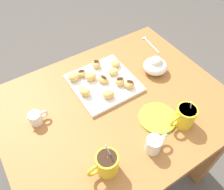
% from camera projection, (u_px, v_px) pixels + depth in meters
% --- Properties ---
extents(ground_plane, '(8.00, 8.00, 0.00)m').
position_uv_depth(ground_plane, '(114.00, 169.00, 1.60)').
color(ground_plane, '#514C47').
extents(dining_table, '(1.01, 0.80, 0.74)m').
position_uv_depth(dining_table, '(115.00, 121.00, 1.14)').
color(dining_table, '#A36633').
rests_on(dining_table, ground_plane).
extents(pastry_plate_square, '(0.29, 0.29, 0.02)m').
position_uv_depth(pastry_plate_square, '(104.00, 83.00, 1.11)').
color(pastry_plate_square, white).
rests_on(pastry_plate_square, dining_table).
extents(coffee_mug_yellow_left, '(0.12, 0.08, 0.14)m').
position_uv_depth(coffee_mug_yellow_left, '(185.00, 116.00, 0.93)').
color(coffee_mug_yellow_left, yellow).
rests_on(coffee_mug_yellow_left, dining_table).
extents(coffee_mug_yellow_right, '(0.12, 0.08, 0.14)m').
position_uv_depth(coffee_mug_yellow_right, '(106.00, 163.00, 0.80)').
color(coffee_mug_yellow_right, yellow).
rests_on(coffee_mug_yellow_right, dining_table).
extents(cream_pitcher_white, '(0.10, 0.06, 0.07)m').
position_uv_depth(cream_pitcher_white, '(155.00, 143.00, 0.86)').
color(cream_pitcher_white, white).
rests_on(cream_pitcher_white, dining_table).
extents(ice_cream_bowl, '(0.12, 0.12, 0.09)m').
position_uv_depth(ice_cream_bowl, '(155.00, 65.00, 1.14)').
color(ice_cream_bowl, white).
rests_on(ice_cream_bowl, dining_table).
extents(chocolate_sauce_pitcher, '(0.09, 0.05, 0.06)m').
position_uv_depth(chocolate_sauce_pitcher, '(36.00, 118.00, 0.95)').
color(chocolate_sauce_pitcher, white).
rests_on(chocolate_sauce_pitcher, dining_table).
extents(saucer_lime_left, '(0.16, 0.16, 0.01)m').
position_uv_depth(saucer_lime_left, '(157.00, 118.00, 0.98)').
color(saucer_lime_left, '#9EC633').
rests_on(saucer_lime_left, dining_table).
extents(loose_spoon_near_saucer, '(0.03, 0.16, 0.01)m').
position_uv_depth(loose_spoon_near_saucer, '(149.00, 43.00, 1.32)').
color(loose_spoon_near_saucer, silver).
rests_on(loose_spoon_near_saucer, dining_table).
extents(beignet_0, '(0.07, 0.07, 0.04)m').
position_uv_depth(beignet_0, '(120.00, 81.00, 1.08)').
color(beignet_0, '#E5B260').
rests_on(beignet_0, pastry_plate_square).
extents(chocolate_drizzle_0, '(0.04, 0.03, 0.00)m').
position_uv_depth(chocolate_drizzle_0, '(120.00, 78.00, 1.06)').
color(chocolate_drizzle_0, '#381E11').
rests_on(chocolate_drizzle_0, beignet_0).
extents(beignet_1, '(0.06, 0.06, 0.04)m').
position_uv_depth(beignet_1, '(85.00, 92.00, 1.03)').
color(beignet_1, '#E5B260').
rests_on(beignet_1, pastry_plate_square).
extents(beignet_2, '(0.07, 0.07, 0.03)m').
position_uv_depth(beignet_2, '(115.00, 63.00, 1.16)').
color(beignet_2, '#E5B260').
rests_on(beignet_2, pastry_plate_square).
extents(beignet_3, '(0.07, 0.06, 0.04)m').
position_uv_depth(beignet_3, '(90.00, 76.00, 1.10)').
color(beignet_3, '#E5B260').
rests_on(beignet_3, pastry_plate_square).
extents(beignet_4, '(0.07, 0.07, 0.04)m').
position_uv_depth(beignet_4, '(108.00, 94.00, 1.03)').
color(beignet_4, '#E5B260').
rests_on(beignet_4, pastry_plate_square).
extents(beignet_5, '(0.06, 0.06, 0.04)m').
position_uv_depth(beignet_5, '(130.00, 84.00, 1.07)').
color(beignet_5, '#E5B260').
rests_on(beignet_5, pastry_plate_square).
extents(chocolate_drizzle_5, '(0.03, 0.03, 0.00)m').
position_uv_depth(chocolate_drizzle_5, '(130.00, 81.00, 1.05)').
color(chocolate_drizzle_5, '#381E11').
rests_on(chocolate_drizzle_5, beignet_5).
extents(beignet_6, '(0.06, 0.07, 0.03)m').
position_uv_depth(beignet_6, '(103.00, 79.00, 1.09)').
color(beignet_6, '#E5B260').
rests_on(beignet_6, pastry_plate_square).
extents(chocolate_drizzle_6, '(0.03, 0.04, 0.00)m').
position_uv_depth(chocolate_drizzle_6, '(103.00, 77.00, 1.08)').
color(chocolate_drizzle_6, '#381E11').
rests_on(chocolate_drizzle_6, beignet_6).
extents(beignet_7, '(0.05, 0.05, 0.03)m').
position_uv_depth(beignet_7, '(81.00, 73.00, 1.12)').
color(beignet_7, '#E5B260').
rests_on(beignet_7, pastry_plate_square).
extents(chocolate_drizzle_7, '(0.03, 0.02, 0.00)m').
position_uv_depth(chocolate_drizzle_7, '(81.00, 71.00, 1.11)').
color(chocolate_drizzle_7, '#381E11').
rests_on(chocolate_drizzle_7, beignet_7).
extents(beignet_8, '(0.06, 0.06, 0.03)m').
position_uv_depth(beignet_8, '(113.00, 72.00, 1.12)').
color(beignet_8, '#E5B260').
rests_on(beignet_8, pastry_plate_square).
extents(beignet_9, '(0.05, 0.05, 0.04)m').
position_uv_depth(beignet_9, '(74.00, 77.00, 1.09)').
color(beignet_9, '#E5B260').
rests_on(beignet_9, pastry_plate_square).
extents(beignet_10, '(0.05, 0.06, 0.03)m').
position_uv_depth(beignet_10, '(96.00, 64.00, 1.16)').
color(beignet_10, '#E5B260').
rests_on(beignet_10, pastry_plate_square).
extents(chocolate_drizzle_10, '(0.03, 0.03, 0.00)m').
position_uv_depth(chocolate_drizzle_10, '(96.00, 61.00, 1.14)').
color(chocolate_drizzle_10, '#381E11').
rests_on(chocolate_drizzle_10, beignet_10).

